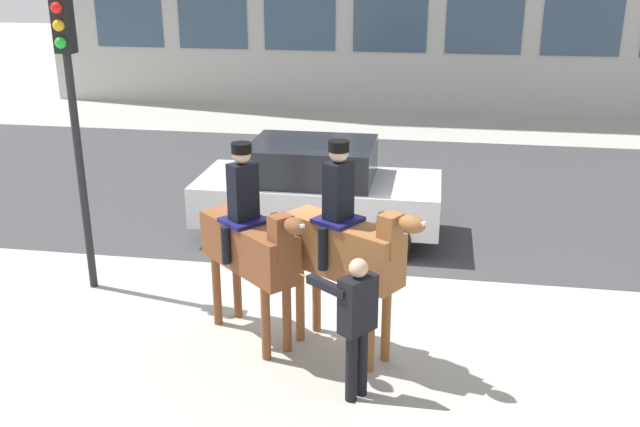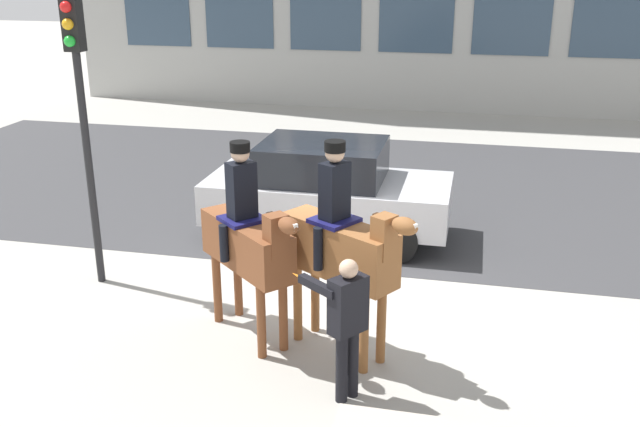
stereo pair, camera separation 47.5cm
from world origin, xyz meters
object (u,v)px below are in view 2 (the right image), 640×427
mounted_horse_lead (248,240)px  mounted_horse_companion (341,246)px  street_car_near_lane (327,189)px  traffic_light (81,98)px  pedestrian_bystander (346,319)px

mounted_horse_lead → mounted_horse_companion: 1.18m
mounted_horse_lead → street_car_near_lane: (0.21, 3.56, -0.45)m
street_car_near_lane → traffic_light: traffic_light is taller
street_car_near_lane → traffic_light: 4.26m
mounted_horse_companion → street_car_near_lane: (-0.96, 3.68, -0.54)m
traffic_light → mounted_horse_companion: bearing=-17.0°
mounted_horse_lead → pedestrian_bystander: mounted_horse_lead is taller
pedestrian_bystander → street_car_near_lane: size_ratio=0.40×
mounted_horse_companion → street_car_near_lane: mounted_horse_companion is taller
mounted_horse_companion → pedestrian_bystander: (0.25, -0.95, -0.42)m
mounted_horse_companion → traffic_light: traffic_light is taller
mounted_horse_companion → street_car_near_lane: bearing=136.1°
mounted_horse_lead → street_car_near_lane: bearing=128.5°
mounted_horse_lead → pedestrian_bystander: size_ratio=1.53×
street_car_near_lane → traffic_light: (-2.88, -2.51, 1.88)m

